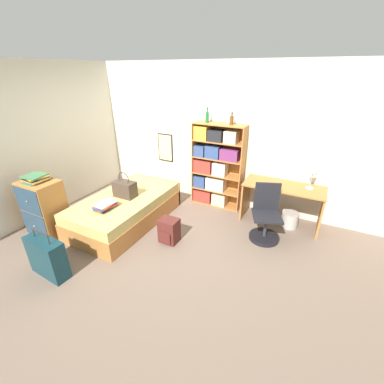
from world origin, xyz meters
TOP-DOWN VIEW (x-y plane):
  - ground_plane at (0.00, 0.00)m, footprint 14.00×14.00m
  - wall_back at (-0.00, 1.52)m, footprint 10.00×0.09m
  - wall_left at (-2.13, 0.00)m, footprint 0.06×10.00m
  - bed at (-0.65, 0.02)m, footprint 1.08×1.94m
  - handbag at (-0.64, 0.04)m, footprint 0.37×0.22m
  - book_stack_on_bed at (-0.62, -0.45)m, footprint 0.27×0.37m
  - suitcase at (-0.67, -1.48)m, footprint 0.58×0.25m
  - dresser at (-1.56, -0.84)m, footprint 0.58×0.46m
  - magazine_pile_on_dresser at (-1.58, -0.83)m, footprint 0.33×0.35m
  - bookcase at (0.45, 1.32)m, footprint 0.97×0.30m
  - bottle_green at (0.29, 1.31)m, footprint 0.06×0.06m
  - bottle_brown at (0.74, 1.32)m, footprint 0.07×0.07m
  - desk at (1.76, 1.19)m, footprint 1.29×0.56m
  - desk_lamp at (2.18, 1.26)m, footprint 0.19×0.14m
  - desk_chair at (1.63, 0.62)m, footprint 0.55×0.55m
  - backpack at (0.34, -0.16)m, footprint 0.28×0.26m
  - waste_bin at (1.95, 1.14)m, footprint 0.27×0.27m

SIDE VIEW (x-z plane):
  - ground_plane at x=0.00m, z-range 0.00..0.00m
  - waste_bin at x=1.95m, z-range 0.00..0.26m
  - backpack at x=0.34m, z-range 0.00..0.39m
  - bed at x=-0.65m, z-range 0.00..0.47m
  - suitcase at x=-0.67m, z-range -0.06..0.60m
  - desk_chair at x=1.63m, z-range -0.16..0.72m
  - dresser at x=-1.56m, z-range 0.00..0.90m
  - desk at x=1.76m, z-range 0.15..0.85m
  - book_stack_on_bed at x=-0.62m, z-range 0.48..0.58m
  - handbag at x=-0.64m, z-range 0.40..0.84m
  - bookcase at x=0.45m, z-range -0.01..1.58m
  - desk_lamp at x=2.18m, z-range 0.76..1.14m
  - magazine_pile_on_dresser at x=-1.58m, z-range 0.90..1.00m
  - wall_back at x=0.00m, z-range 0.00..2.60m
  - wall_left at x=-2.13m, z-range 0.00..2.60m
  - bottle_brown at x=0.74m, z-range 1.56..1.77m
  - bottle_green at x=0.29m, z-range 1.55..1.82m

